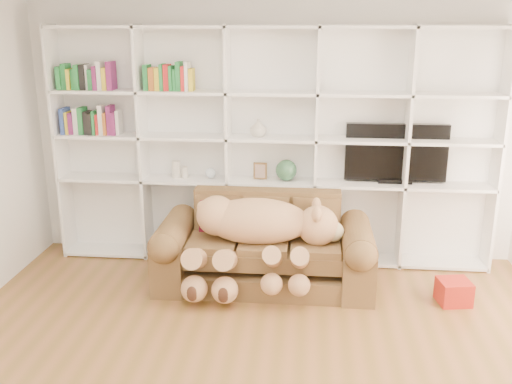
# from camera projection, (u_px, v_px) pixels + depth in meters

# --- Properties ---
(wall_back) EXTENTS (5.00, 0.02, 2.70)m
(wall_back) POSITION_uv_depth(u_px,v_px,m) (273.00, 130.00, 5.86)
(wall_back) COLOR white
(wall_back) RESTS_ON floor
(bookshelf) EXTENTS (4.43, 0.35, 2.40)m
(bookshelf) POSITION_uv_depth(u_px,v_px,m) (249.00, 136.00, 5.77)
(bookshelf) COLOR white
(bookshelf) RESTS_ON floor
(sofa) EXTENTS (2.02, 0.87, 0.85)m
(sofa) POSITION_uv_depth(u_px,v_px,m) (265.00, 252.00, 5.42)
(sofa) COLOR brown
(sofa) RESTS_ON floor
(teddy_bear) EXTENTS (1.43, 0.81, 0.83)m
(teddy_bear) POSITION_uv_depth(u_px,v_px,m) (257.00, 232.00, 5.18)
(teddy_bear) COLOR tan
(teddy_bear) RESTS_ON sofa
(throw_pillow) EXTENTS (0.35, 0.21, 0.35)m
(throw_pillow) POSITION_uv_depth(u_px,v_px,m) (218.00, 218.00, 5.51)
(throw_pillow) COLOR maroon
(throw_pillow) RESTS_ON sofa
(gift_box) EXTENTS (0.31, 0.29, 0.22)m
(gift_box) POSITION_uv_depth(u_px,v_px,m) (454.00, 292.00, 5.08)
(gift_box) COLOR #AC2317
(gift_box) RESTS_ON floor
(tv) EXTENTS (1.00, 0.18, 0.59)m
(tv) POSITION_uv_depth(u_px,v_px,m) (396.00, 154.00, 5.67)
(tv) COLOR black
(tv) RESTS_ON bookshelf
(picture_frame) EXTENTS (0.14, 0.03, 0.17)m
(picture_frame) POSITION_uv_depth(u_px,v_px,m) (260.00, 171.00, 5.80)
(picture_frame) COLOR brown
(picture_frame) RESTS_ON bookshelf
(green_vase) EXTENTS (0.22, 0.22, 0.22)m
(green_vase) POSITION_uv_depth(u_px,v_px,m) (286.00, 170.00, 5.78)
(green_vase) COLOR #31613F
(green_vase) RESTS_ON bookshelf
(figurine_tall) EXTENTS (0.11, 0.11, 0.18)m
(figurine_tall) POSITION_uv_depth(u_px,v_px,m) (176.00, 169.00, 5.88)
(figurine_tall) COLOR beige
(figurine_tall) RESTS_ON bookshelf
(figurine_short) EXTENTS (0.08, 0.08, 0.12)m
(figurine_short) POSITION_uv_depth(u_px,v_px,m) (185.00, 172.00, 5.88)
(figurine_short) COLOR beige
(figurine_short) RESTS_ON bookshelf
(snow_globe) EXTENTS (0.11, 0.11, 0.11)m
(snow_globe) POSITION_uv_depth(u_px,v_px,m) (211.00, 173.00, 5.86)
(snow_globe) COLOR silver
(snow_globe) RESTS_ON bookshelf
(shelf_vase) EXTENTS (0.18, 0.18, 0.18)m
(shelf_vase) POSITION_uv_depth(u_px,v_px,m) (258.00, 128.00, 5.68)
(shelf_vase) COLOR beige
(shelf_vase) RESTS_ON bookshelf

